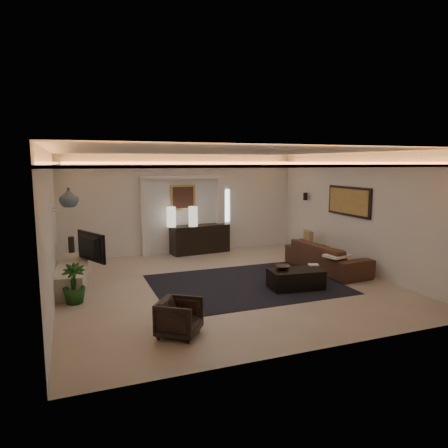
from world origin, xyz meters
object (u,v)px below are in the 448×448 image
object	(u,v)px
coffee_table	(296,279)
armchair	(179,318)
sofa	(327,257)
console	(200,239)

from	to	relation	value
coffee_table	armchair	bearing A→B (deg)	-147.13
sofa	coffee_table	world-z (taller)	sofa
console	sofa	xyz separation A→B (m)	(2.34, -3.07, -0.06)
console	sofa	size ratio (longest dim) A/B	0.74
sofa	armchair	bearing A→B (deg)	115.10
sofa	armchair	xyz separation A→B (m)	(-4.43, -2.48, -0.06)
sofa	armchair	distance (m)	5.08
sofa	coffee_table	distance (m)	1.84
console	coffee_table	world-z (taller)	console
coffee_table	sofa	bearing A→B (deg)	41.53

